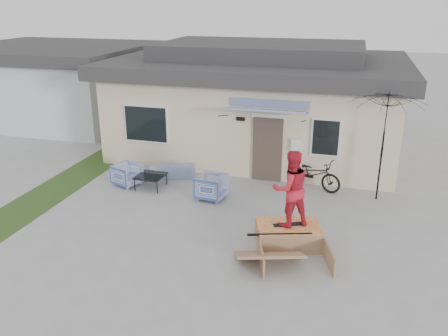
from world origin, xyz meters
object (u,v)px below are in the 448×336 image
(armchair_right, at_px, (211,186))
(skateboard, at_px, (289,224))
(skate_ramp, at_px, (289,235))
(skater, at_px, (291,187))
(armchair_left, at_px, (127,174))
(bicycle, at_px, (314,170))
(coffee_table, at_px, (151,181))
(loveseat, at_px, (170,167))
(patio_umbrella, at_px, (383,143))

(armchair_right, relative_size, skateboard, 1.08)
(skate_ramp, height_order, skater, skater)
(armchair_left, xyz_separation_m, bicycle, (5.72, 1.33, 0.21))
(armchair_right, bearing_deg, coffee_table, -91.35)
(bicycle, bearing_deg, skateboard, -161.52)
(loveseat, bearing_deg, armchair_left, 23.34)
(bicycle, xyz_separation_m, patio_umbrella, (1.91, -0.34, 1.16))
(armchair_right, xyz_separation_m, patio_umbrella, (4.75, 1.28, 1.34))
(coffee_table, height_order, patio_umbrella, patio_umbrella)
(loveseat, xyz_separation_m, patio_umbrella, (6.61, -0.06, 1.42))
(skate_ramp, bearing_deg, bicycle, 69.50)
(bicycle, xyz_separation_m, skateboard, (-0.23, -3.70, -0.07))
(loveseat, height_order, skateboard, loveseat)
(armchair_left, distance_m, bicycle, 5.88)
(loveseat, bearing_deg, armchair_right, 121.81)
(armchair_right, distance_m, skate_ramp, 3.38)
(armchair_right, distance_m, skateboard, 3.33)
(armchair_right, bearing_deg, patio_umbrella, 111.70)
(skate_ramp, distance_m, skateboard, 0.28)
(coffee_table, distance_m, skateboard, 5.25)
(skateboard, bearing_deg, skater, 65.15)
(armchair_left, xyz_separation_m, coffee_table, (0.81, -0.01, -0.18))
(skate_ramp, xyz_separation_m, skater, (-0.01, 0.05, 1.23))
(loveseat, xyz_separation_m, skateboard, (4.47, -3.42, 0.20))
(coffee_table, xyz_separation_m, skater, (4.68, -2.37, 1.28))
(armchair_right, distance_m, bicycle, 3.28)
(armchair_left, height_order, skateboard, armchair_left)
(loveseat, relative_size, skate_ramp, 0.84)
(armchair_left, xyz_separation_m, armchair_right, (2.88, -0.30, 0.03))
(armchair_right, distance_m, patio_umbrella, 5.10)
(bicycle, distance_m, patio_umbrella, 2.26)
(skateboard, bearing_deg, bicycle, 61.58)
(patio_umbrella, distance_m, skate_ramp, 4.29)
(armchair_left, height_order, coffee_table, armchair_left)
(bicycle, distance_m, skate_ramp, 3.77)
(skate_ramp, distance_m, skater, 1.23)
(patio_umbrella, relative_size, skater, 1.26)
(armchair_right, bearing_deg, skateboard, 58.06)
(armchair_right, xyz_separation_m, skateboard, (2.61, -2.08, 0.12))
(skater, bearing_deg, skate_ramp, 75.56)
(armchair_left, bearing_deg, loveseat, -25.35)
(loveseat, xyz_separation_m, skater, (4.47, -3.42, 1.15))
(armchair_left, distance_m, armchair_right, 2.90)
(loveseat, bearing_deg, skater, 120.23)
(bicycle, bearing_deg, skater, -161.52)
(patio_umbrella, bearing_deg, skateboard, -122.56)
(armchair_left, bearing_deg, skateboard, -94.41)
(loveseat, xyz_separation_m, skate_ramp, (4.48, -3.47, -0.08))
(skater, bearing_deg, coffee_table, -58.48)
(coffee_table, bearing_deg, armchair_left, 179.26)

